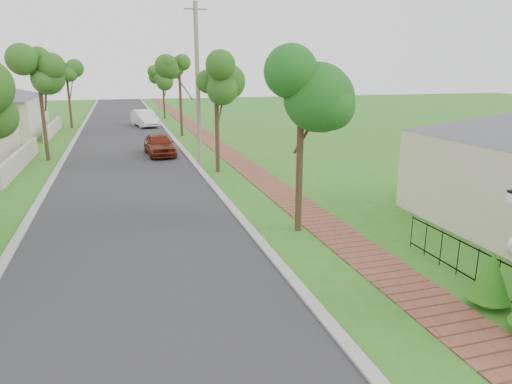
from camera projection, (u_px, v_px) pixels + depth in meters
name	position (u px, v px, depth m)	size (l,w,h in m)	color
ground	(315.00, 350.00, 8.77)	(160.00, 160.00, 0.00)	#2E731B
road	(128.00, 162.00, 26.45)	(7.00, 120.00, 0.02)	#28282B
kerb_right	(190.00, 159.00, 27.45)	(0.30, 120.00, 0.10)	#9E9E99
kerb_left	(60.00, 166.00, 25.44)	(0.30, 120.00, 0.10)	#9E9E99
sidewalk	(232.00, 157.00, 28.17)	(1.50, 120.00, 0.03)	brown
street_trees	(122.00, 79.00, 31.63)	(10.70, 37.65, 5.89)	#382619
parked_car_red	(159.00, 145.00, 28.35)	(1.61, 4.01, 1.37)	maroon
parked_car_white	(145.00, 118.00, 42.69)	(1.62, 4.65, 1.53)	white
near_tree	(301.00, 96.00, 14.15)	(2.16, 2.16, 5.55)	#382619
utility_pole	(198.00, 86.00, 24.48)	(1.20, 0.24, 8.61)	gray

